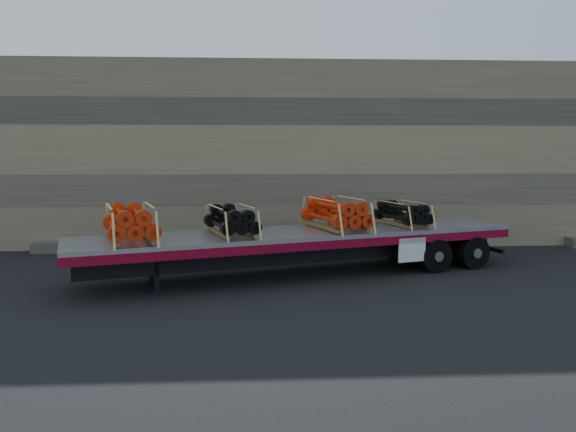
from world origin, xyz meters
name	(u,v)px	position (x,y,z in m)	size (l,w,h in m)	color
ground	(275,279)	(0.00, 0.00, 0.00)	(120.00, 120.00, 0.00)	black
rock_wall	(269,155)	(0.00, 6.50, 3.50)	(44.00, 3.00, 7.00)	#7A6B54
trailer	(300,253)	(0.75, 0.48, 0.66)	(13.23, 2.54, 1.32)	#A4A7AB
bundle_front	(130,224)	(-3.86, -1.01, 1.77)	(1.25, 2.50, 0.89)	red
bundle_midfront	(231,221)	(-1.24, -0.17, 1.71)	(1.09, 2.18, 0.77)	black
bundle_midrear	(336,214)	(1.86, 0.83, 1.77)	(1.25, 2.50, 0.89)	red
bundle_rear	(402,214)	(4.08, 1.55, 1.68)	(1.00, 2.00, 0.71)	black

